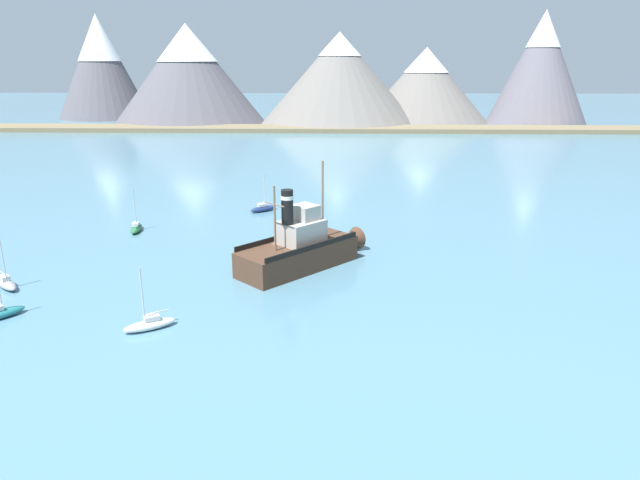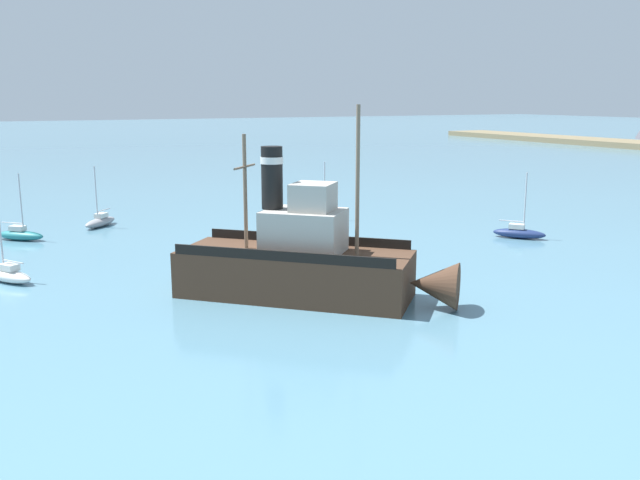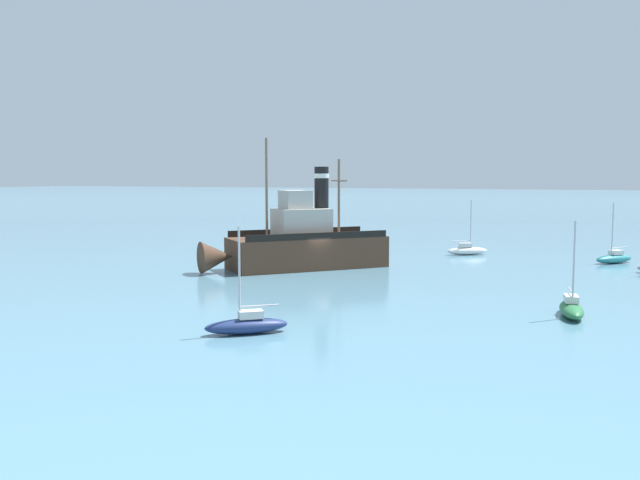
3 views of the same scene
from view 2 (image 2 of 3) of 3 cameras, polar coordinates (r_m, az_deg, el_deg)
name	(u,v)px [view 2 (image 2 of 3)]	position (r m, az deg, el deg)	size (l,w,h in m)	color
ground_plane	(303,289)	(37.05, -1.45, -4.11)	(600.00, 600.00, 0.00)	teal
old_tugboat	(306,263)	(35.01, -1.18, -1.96)	(12.43, 12.70, 9.90)	#4C3323
sailboat_green	(322,215)	(57.69, 0.14, 2.13)	(1.65, 3.92, 4.90)	#286B3D
sailboat_white	(8,274)	(42.15, -24.80, -2.65)	(3.81, 2.94, 4.90)	white
sailboat_grey	(100,221)	(57.52, -18.02, 1.51)	(3.53, 3.39, 4.90)	gray
sailboat_teal	(20,234)	(54.07, -23.93, 0.43)	(3.38, 3.54, 4.90)	#23757A
sailboat_navy	(519,233)	(52.24, 16.41, 0.61)	(3.66, 3.23, 4.90)	navy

